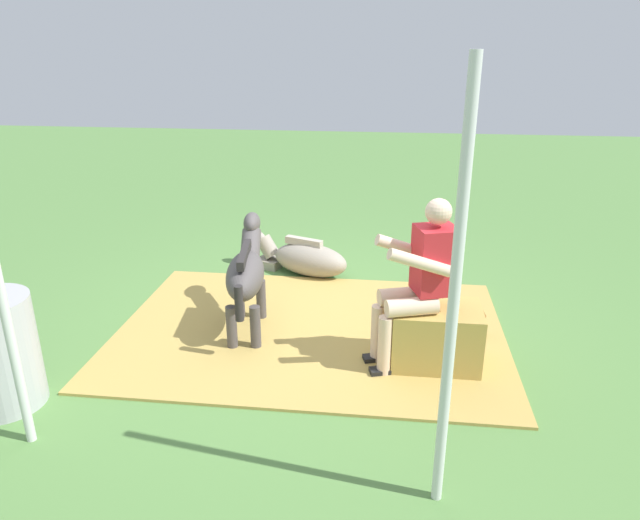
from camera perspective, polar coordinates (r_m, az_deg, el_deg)
name	(u,v)px	position (r m, az deg, el deg)	size (l,w,h in m)	color
ground_plane	(304,319)	(5.52, -1.61, -5.78)	(24.00, 24.00, 0.00)	#568442
hay_patch	(310,331)	(5.27, -0.95, -6.96)	(3.44, 2.44, 0.02)	tan
hay_bale	(436,336)	(4.76, 11.29, -7.37)	(0.69, 0.50, 0.51)	tan
person_seated	(419,277)	(4.50, 9.73, -1.67)	(0.72, 0.54, 1.39)	beige
pony_standing	(246,272)	(5.14, -7.24, -1.14)	(0.43, 1.34, 0.93)	#4C4747
pony_lying	(303,258)	(6.49, -1.72, 0.24)	(1.34, 0.74, 0.42)	gray
soda_bottle	(481,324)	(5.31, 15.55, -6.08)	(0.07, 0.07, 0.28)	brown
tent_pole_left	(453,306)	(3.00, 12.96, -4.44)	(0.06, 0.06, 2.43)	silver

